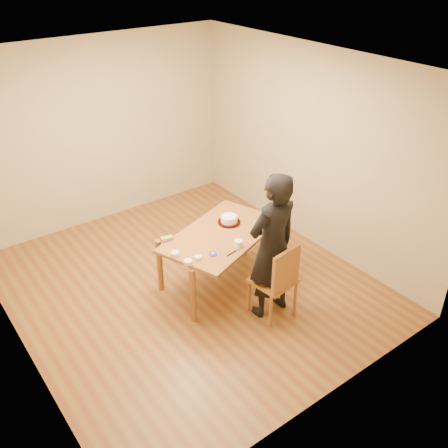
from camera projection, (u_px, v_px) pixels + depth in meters
room_shell at (168, 178)px, 5.84m from camera, size 4.00×4.50×2.70m
dining_table at (221, 235)px, 5.94m from camera, size 1.68×1.32×0.04m
dining_chair at (273, 280)px, 5.62m from camera, size 0.49×0.49×0.04m
cake_plate at (229, 222)px, 6.14m from camera, size 0.28×0.28×0.02m
cake at (229, 219)px, 6.11m from camera, size 0.20×0.20×0.07m
frosting_dome at (229, 216)px, 6.09m from camera, size 0.20×0.20×0.03m
frosting_tub at (238, 244)px, 5.65m from camera, size 0.09×0.09×0.08m
frosting_lid at (213, 254)px, 5.53m from camera, size 0.09×0.09×0.01m
frosting_dollop at (213, 253)px, 5.53m from camera, size 0.04×0.04×0.02m
ramekin_green at (188, 262)px, 5.37m from camera, size 0.09×0.09×0.04m
ramekin_yellow at (175, 254)px, 5.51m from camera, size 0.09×0.09×0.04m
ramekin_multi at (198, 258)px, 5.45m from camera, size 0.08×0.08×0.04m
candy_box_pink at (167, 239)px, 5.79m from camera, size 0.15×0.08×0.02m
candy_box_green at (167, 238)px, 5.78m from camera, size 0.15×0.09×0.02m
spatula at (232, 253)px, 5.55m from camera, size 0.15×0.04×0.01m
person at (272, 247)px, 5.44m from camera, size 0.64×0.43×1.76m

